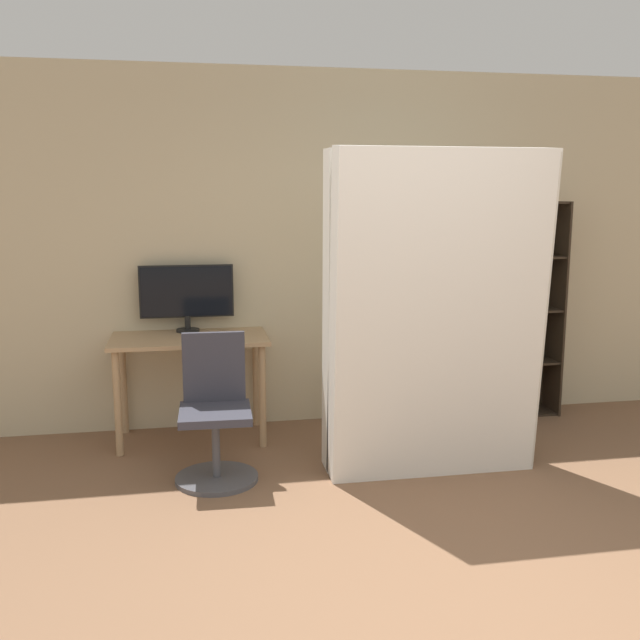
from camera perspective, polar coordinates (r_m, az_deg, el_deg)
The scene contains 7 objects.
wall_back at distance 5.56m, azimuth 1.32°, elevation 5.64°, with size 8.00×0.06×2.70m.
desk at distance 5.22m, azimuth -10.37°, elevation -2.60°, with size 1.11×0.61×0.77m.
monitor at distance 5.34m, azimuth -10.62°, elevation 2.09°, with size 0.69×0.17×0.50m.
office_chair at distance 4.57m, azimuth -8.37°, elevation -8.07°, with size 0.52×0.52×0.91m.
bookshelf at distance 5.89m, azimuth 14.05°, elevation 0.22°, with size 0.79×0.30×1.72m.
mattress_near at distance 4.45m, azimuth 9.53°, elevation 0.23°, with size 1.34×0.36×2.06m.
mattress_far at distance 4.66m, azimuth 8.60°, elevation 0.65°, with size 1.34×0.26×2.05m.
Camera 1 is at (-1.14, -2.39, 1.78)m, focal length 40.00 mm.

